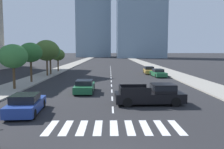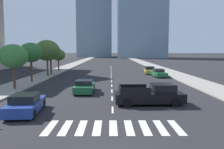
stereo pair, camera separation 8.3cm
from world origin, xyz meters
name	(u,v)px [view 2 (the right image)]	position (x,y,z in m)	size (l,w,h in m)	color
sidewalk_east	(182,77)	(11.60, 30.00, 0.07)	(4.00, 260.00, 0.15)	gray
sidewalk_west	(40,77)	(-11.60, 30.00, 0.07)	(4.00, 260.00, 0.15)	gray
crosswalk_near	(113,127)	(0.00, 5.06, 0.00)	(7.65, 2.67, 0.01)	silver
lane_divider_center	(111,75)	(0.00, 33.06, 0.00)	(0.14, 50.00, 0.01)	silver
pickup_truck	(153,94)	(3.26, 10.77, 0.81)	(5.61, 2.24, 1.67)	black
sedan_gold_0	(150,70)	(7.25, 35.90, 0.61)	(2.00, 4.70, 1.35)	#B28E38
sedan_blue_1	(26,104)	(-6.05, 8.14, 0.63)	(2.21, 4.50, 1.38)	navy
sedan_green_2	(85,87)	(-2.85, 16.26, 0.61)	(1.93, 4.56, 1.32)	#1E6038
sedan_green_3	(159,73)	(7.89, 30.86, 0.60)	(2.07, 4.86, 1.28)	#1E6038
street_tree_nearest	(13,56)	(-10.80, 17.87, 3.72)	(3.10, 3.10, 4.91)	#4C3823
street_tree_second	(31,53)	(-10.80, 23.54, 4.08)	(3.08, 3.08, 5.27)	#4C3823
street_tree_third	(47,50)	(-10.80, 31.59, 4.37)	(4.09, 4.09, 5.97)	#4C3823
street_tree_fourth	(51,51)	(-10.80, 33.87, 4.26)	(3.48, 3.48, 5.61)	#4C3823
street_tree_fifth	(58,55)	(-10.80, 40.03, 3.47)	(2.81, 2.81, 4.53)	#4C3823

